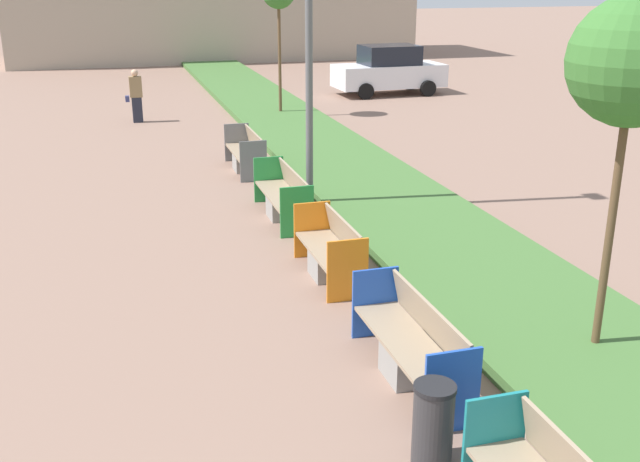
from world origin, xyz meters
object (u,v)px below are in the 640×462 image
bench_orange_frame (331,255)px  bench_green_frame (284,199)px  bench_grey_frame (246,155)px  parked_car_distant (389,70)px  pedestrian_walking (136,96)px  sapling_tree_near (633,63)px  litter_bin (433,425)px  bench_blue_frame (412,349)px

bench_orange_frame → bench_green_frame: same height
bench_grey_frame → parked_car_distant: parked_car_distant is taller
pedestrian_walking → parked_car_distant: bearing=17.6°
bench_green_frame → sapling_tree_near: size_ratio=0.54×
litter_bin → sapling_tree_near: bearing=26.6°
litter_bin → parked_car_distant: (7.97, 21.66, 0.48)m
bench_grey_frame → sapling_tree_near: bearing=-76.7°
bench_green_frame → parked_car_distant: bearing=61.4°
bench_blue_frame → bench_orange_frame: bearing=90.1°
bench_orange_frame → pedestrian_walking: size_ratio=1.16×
bench_blue_frame → bench_grey_frame: size_ratio=1.09×
bench_grey_frame → parked_car_distant: bearing=53.0°
bench_grey_frame → pedestrian_walking: (-2.15, 6.92, 0.47)m
bench_green_frame → bench_grey_frame: (-0.00, 3.78, -0.01)m
litter_bin → sapling_tree_near: size_ratio=0.20×
sapling_tree_near → bench_blue_frame: bearing=176.8°
bench_green_frame → litter_bin: bearing=-93.3°
litter_bin → pedestrian_walking: (-1.70, 18.58, 0.40)m
bench_orange_frame → parked_car_distant: (7.53, 16.87, 0.55)m
bench_green_frame → bench_blue_frame: bearing=-90.0°
bench_blue_frame → bench_orange_frame: 3.21m
bench_blue_frame → bench_grey_frame: bearing=90.0°
bench_blue_frame → bench_green_frame: size_ratio=0.99×
bench_blue_frame → sapling_tree_near: size_ratio=0.53×
litter_bin → pedestrian_walking: bearing=95.2°
bench_grey_frame → sapling_tree_near: 10.99m
litter_bin → pedestrian_walking: size_ratio=0.52×
bench_green_frame → litter_bin: (-0.45, -7.87, 0.06)m
bench_blue_frame → bench_green_frame: 6.30m
litter_bin → parked_car_distant: bearing=69.8°
bench_blue_frame → litter_bin: size_ratio=2.68×
bench_orange_frame → bench_green_frame: bearing=89.9°
bench_blue_frame → litter_bin: 1.63m
litter_bin → bench_grey_frame: bearing=87.8°
bench_green_frame → sapling_tree_near: 7.59m
litter_bin → parked_car_distant: parked_car_distant is taller
pedestrian_walking → bench_grey_frame: bearing=-72.7°
bench_blue_frame → pedestrian_walking: (-2.15, 17.01, 0.46)m
bench_grey_frame → parked_car_distant: 12.53m
bench_green_frame → parked_car_distant: size_ratio=0.55×
bench_blue_frame → litter_bin: bench_blue_frame is taller
bench_orange_frame → parked_car_distant: 18.48m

